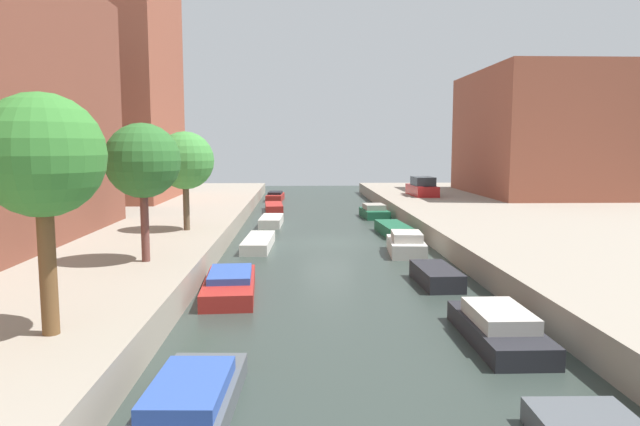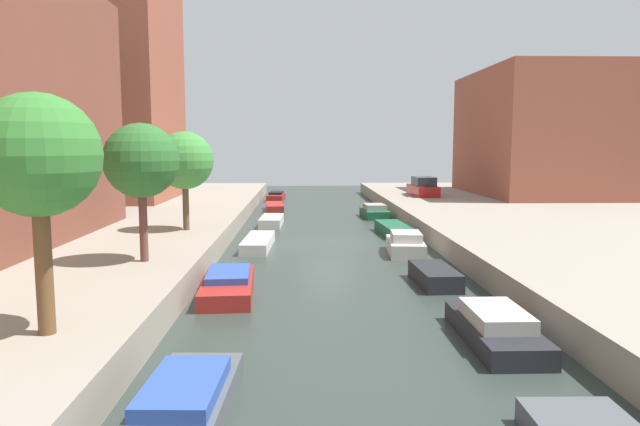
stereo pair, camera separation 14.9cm
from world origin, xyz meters
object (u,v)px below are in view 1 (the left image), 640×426
object	(u,v)px
moored_boat_left_3	(271,221)
street_tree_0	(42,157)
street_tree_2	(185,161)
apartment_tower_far	(97,13)
parked_car	(422,188)
low_block_right	(538,133)
moored_boat_right_4	(393,229)
moored_boat_left_0	(189,403)
moored_boat_left_2	(258,243)
moored_boat_right_2	(436,276)
street_tree_1	(143,161)
moored_boat_right_5	(374,212)
moored_boat_right_3	(406,245)
moored_boat_right_1	(499,328)
moored_boat_left_5	(275,197)
moored_boat_left_4	(274,207)
moored_boat_left_1	(230,285)

from	to	relation	value
moored_boat_left_3	street_tree_0	bearing A→B (deg)	-98.58
street_tree_2	moored_boat_left_3	xyz separation A→B (m)	(3.60, 8.60, -3.98)
apartment_tower_far	parked_car	bearing A→B (deg)	4.41
low_block_right	moored_boat_right_4	distance (m)	21.35
moored_boat_left_0	moored_boat_left_2	size ratio (longest dim) A/B	0.98
street_tree_0	moored_boat_right_2	world-z (taller)	street_tree_0
street_tree_1	moored_boat_right_5	bearing A→B (deg)	62.02
moored_boat_right_3	moored_boat_right_4	bearing A→B (deg)	86.33
moored_boat_right_2	moored_boat_right_1	bearing A→B (deg)	-88.80
street_tree_0	moored_boat_left_5	bearing A→B (deg)	85.47
apartment_tower_far	parked_car	world-z (taller)	apartment_tower_far
street_tree_1	street_tree_2	bearing A→B (deg)	90.00
street_tree_2	moored_boat_left_5	size ratio (longest dim) A/B	1.12
moored_boat_left_5	moored_boat_right_1	size ratio (longest dim) A/B	1.00
moored_boat_left_3	street_tree_1	bearing A→B (deg)	-102.63
moored_boat_right_4	moored_boat_left_3	bearing A→B (deg)	150.78
low_block_right	street_tree_1	distance (m)	36.73
moored_boat_left_2	moored_boat_left_5	distance (m)	24.66
street_tree_0	moored_boat_left_0	size ratio (longest dim) A/B	1.12
moored_boat_left_5	moored_boat_right_2	size ratio (longest dim) A/B	1.35
apartment_tower_far	moored_boat_right_1	world-z (taller)	apartment_tower_far
moored_boat_left_0	moored_boat_right_5	distance (m)	30.52
apartment_tower_far	moored_boat_left_4	distance (m)	18.98
street_tree_0	parked_car	size ratio (longest dim) A/B	1.13
moored_boat_left_0	moored_boat_left_4	xyz separation A→B (m)	(0.18, 33.90, -0.02)
apartment_tower_far	moored_boat_left_5	world-z (taller)	apartment_tower_far
moored_boat_left_2	moored_boat_left_3	xyz separation A→B (m)	(0.27, 7.99, 0.02)
parked_car	moored_boat_left_3	distance (m)	15.16
street_tree_0	moored_boat_left_3	size ratio (longest dim) A/B	1.34
street_tree_2	moored_boat_right_4	distance (m)	12.26
street_tree_0	moored_boat_right_4	distance (m)	23.02
moored_boat_right_2	moored_boat_left_1	bearing A→B (deg)	-171.46
moored_boat_right_1	moored_boat_right_4	size ratio (longest dim) A/B	0.99
parked_car	moored_boat_right_2	distance (m)	25.94
street_tree_0	street_tree_2	world-z (taller)	street_tree_0
low_block_right	moored_boat_left_5	size ratio (longest dim) A/B	3.68
moored_boat_left_3	moored_boat_right_3	distance (m)	11.84
moored_boat_left_4	moored_boat_left_0	bearing A→B (deg)	-90.31
moored_boat_left_0	moored_boat_left_5	bearing A→B (deg)	90.06
apartment_tower_far	moored_boat_right_2	bearing A→B (deg)	-50.50
low_block_right	street_tree_2	xyz separation A→B (m)	(-24.82, -19.57, -1.71)
apartment_tower_far	moored_boat_left_2	size ratio (longest dim) A/B	5.79
moored_boat_left_4	moored_boat_right_3	xyz separation A→B (m)	(6.81, -17.89, 0.16)
street_tree_1	street_tree_2	size ratio (longest dim) A/B	1.02
low_block_right	moored_boat_left_2	world-z (taller)	low_block_right
street_tree_1	moored_boat_left_4	xyz separation A→B (m)	(3.43, 24.15, -4.17)
low_block_right	moored_boat_right_4	xyz separation A→B (m)	(-14.20, -14.89, -5.67)
moored_boat_left_2	moored_boat_right_4	xyz separation A→B (m)	(7.29, 4.06, 0.04)
street_tree_1	moored_boat_right_4	distance (m)	16.65
moored_boat_left_3	moored_boat_right_1	bearing A→B (deg)	-72.83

